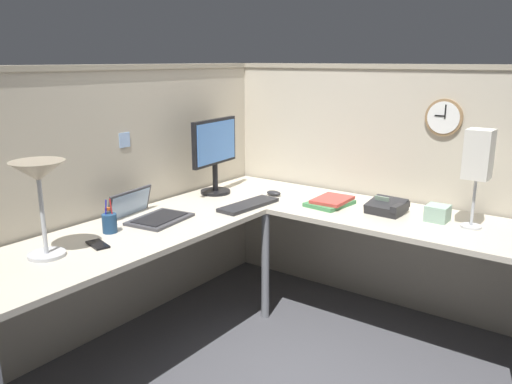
{
  "coord_description": "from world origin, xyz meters",
  "views": [
    {
      "loc": [
        -2.33,
        -1.58,
        1.61
      ],
      "look_at": [
        0.03,
        0.14,
        0.86
      ],
      "focal_mm": 36.42,
      "sensor_mm": 36.0,
      "label": 1
    }
  ],
  "objects": [
    {
      "name": "monitor",
      "position": [
        0.25,
        0.64,
        1.02
      ],
      "size": [
        0.46,
        0.2,
        0.5
      ],
      "color": "black",
      "rests_on": "desk"
    },
    {
      "name": "cubicle_wall_back",
      "position": [
        -0.36,
        0.87,
        0.79
      ],
      "size": [
        2.57,
        0.12,
        1.58
      ],
      "color": "#B7AD99",
      "rests_on": "ground"
    },
    {
      "name": "tissue_box",
      "position": [
        0.51,
        -0.77,
        0.78
      ],
      "size": [
        0.12,
        0.12,
        0.09
      ],
      "primitive_type": "cube",
      "color": "#8CAD99",
      "rests_on": "desk"
    },
    {
      "name": "laptop",
      "position": [
        -0.41,
        0.59,
        0.75
      ],
      "size": [
        0.39,
        0.42,
        0.22
      ],
      "color": "#38383D",
      "rests_on": "desk"
    },
    {
      "name": "pen_cup",
      "position": [
        -0.7,
        0.55,
        0.78
      ],
      "size": [
        0.08,
        0.08,
        0.18
      ],
      "color": "navy",
      "rests_on": "desk"
    },
    {
      "name": "cubicle_wall_right",
      "position": [
        0.87,
        -0.27,
        0.79
      ],
      "size": [
        0.12,
        2.37,
        1.58
      ],
      "color": "#B7AD99",
      "rests_on": "ground"
    },
    {
      "name": "keyboard",
      "position": [
        0.12,
        0.26,
        0.74
      ],
      "size": [
        0.44,
        0.17,
        0.02
      ],
      "primitive_type": "cube",
      "rotation": [
        0.0,
        0.0,
        -0.07
      ],
      "color": "#232326",
      "rests_on": "desk"
    },
    {
      "name": "pinned_note_leftmost",
      "position": [
        -0.35,
        0.82,
        1.15
      ],
      "size": [
        0.08,
        0.0,
        0.09
      ],
      "primitive_type": "cube",
      "color": "#99B7E5"
    },
    {
      "name": "desk_lamp_dome",
      "position": [
        -1.09,
        0.51,
        1.09
      ],
      "size": [
        0.24,
        0.24,
        0.44
      ],
      "color": "#B7BABF",
      "rests_on": "desk"
    },
    {
      "name": "book_stack",
      "position": [
        0.45,
        -0.13,
        0.75
      ],
      "size": [
        0.3,
        0.24,
        0.04
      ],
      "color": "#3F7F4C",
      "rests_on": "desk"
    },
    {
      "name": "cell_phone",
      "position": [
        -0.86,
        0.44,
        0.73
      ],
      "size": [
        0.1,
        0.16,
        0.01
      ],
      "primitive_type": "cube",
      "rotation": [
        0.0,
        0.0,
        -0.26
      ],
      "color": "black",
      "rests_on": "desk"
    },
    {
      "name": "desk_lamp_paper",
      "position": [
        0.5,
        -0.95,
        1.11
      ],
      "size": [
        0.13,
        0.13,
        0.53
      ],
      "color": "#B7BABF",
      "rests_on": "desk"
    },
    {
      "name": "desk",
      "position": [
        -0.15,
        -0.05,
        0.63
      ],
      "size": [
        2.35,
        2.15,
        0.73
      ],
      "color": "beige",
      "rests_on": "ground"
    },
    {
      "name": "computer_mouse",
      "position": [
        0.43,
        0.29,
        0.75
      ],
      "size": [
        0.06,
        0.1,
        0.03
      ],
      "primitive_type": "ellipsoid",
      "color": "#232326",
      "rests_on": "desk"
    },
    {
      "name": "wall_clock",
      "position": [
        0.82,
        -0.67,
        1.27
      ],
      "size": [
        0.04,
        0.22,
        0.22
      ],
      "color": "olive"
    },
    {
      "name": "ground_plane",
      "position": [
        0.0,
        0.0,
        0.0
      ],
      "size": [
        6.8,
        6.8,
        0.0
      ],
      "primitive_type": "plane",
      "color": "#47474C"
    },
    {
      "name": "office_phone",
      "position": [
        0.48,
        -0.49,
        0.77
      ],
      "size": [
        0.2,
        0.22,
        0.11
      ],
      "color": "#232326",
      "rests_on": "desk"
    }
  ]
}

